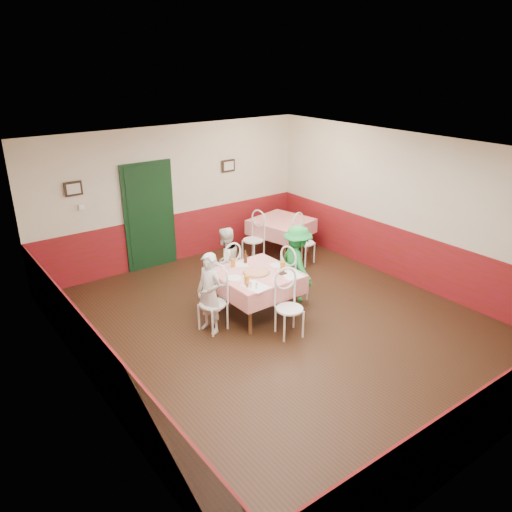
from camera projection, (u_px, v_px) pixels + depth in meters
floor at (281, 325)px, 8.07m from camera, size 7.00×7.00×0.00m
ceiling at (285, 151)px, 7.02m from camera, size 7.00×7.00×0.00m
back_wall at (174, 195)px, 10.15m from camera, size 6.00×0.10×2.80m
front_wall at (507, 345)px, 4.93m from camera, size 6.00×0.10×2.80m
left_wall at (86, 297)px, 5.89m from camera, size 0.10×7.00×2.80m
right_wall at (409, 210)px, 9.19m from camera, size 0.10×7.00×2.80m
wainscot_back at (177, 237)px, 10.48m from camera, size 6.00×0.03×1.00m
wainscot_front at (489, 417)px, 5.28m from camera, size 6.00×0.03×1.00m
wainscot_left at (97, 361)px, 6.24m from camera, size 0.03×7.00×1.00m
wainscot_right at (403, 255)px, 9.52m from camera, size 0.03×7.00×1.00m
door at (150, 217)px, 9.92m from camera, size 0.96×0.06×2.10m
picture_left at (73, 189)px, 8.85m from camera, size 0.32×0.03×0.26m
picture_right at (228, 166)px, 10.66m from camera, size 0.32×0.03×0.26m
thermostat at (81, 207)px, 9.04m from camera, size 0.10×0.03×0.10m
main_table at (256, 294)px, 8.28m from camera, size 1.24×1.24×0.77m
second_table at (281, 236)px, 10.88m from camera, size 1.35×1.35×0.77m
chair_left at (213, 304)px, 7.78m from camera, size 0.49×0.49×0.90m
chair_right at (295, 277)px, 8.73m from camera, size 0.46×0.46×0.90m
chair_far at (227, 273)px, 8.88m from camera, size 0.44×0.44×0.90m
chair_near at (290, 309)px, 7.62m from camera, size 0.51×0.51×0.90m
chair_second_a at (253, 240)px, 10.44m from camera, size 0.51×0.51×0.90m
chair_second_b at (304, 243)px, 10.29m from camera, size 0.51×0.51×0.90m
pizza at (256, 272)px, 8.11m from camera, size 0.42×0.42×0.03m
plate_left at (234, 278)px, 7.92m from camera, size 0.25×0.25×0.01m
plate_right at (277, 266)px, 8.38m from camera, size 0.25×0.25×0.01m
plate_far at (241, 265)px, 8.41m from camera, size 0.25×0.25×0.01m
glass_a at (247, 280)px, 7.68m from camera, size 0.08×0.08×0.14m
glass_b at (283, 266)px, 8.19m from camera, size 0.08×0.08×0.15m
glass_c at (233, 263)px, 8.33m from camera, size 0.08×0.08×0.14m
beer_bottle at (245, 258)px, 8.44m from camera, size 0.06×0.06×0.22m
shaker_a at (251, 285)px, 7.59m from camera, size 0.04×0.04×0.09m
shaker_b at (256, 286)px, 7.56m from camera, size 0.04×0.04×0.09m
shaker_c at (247, 285)px, 7.60m from camera, size 0.04×0.04×0.09m
menu_left at (256, 286)px, 7.64m from camera, size 0.36×0.44×0.00m
menu_right at (291, 274)px, 8.07m from camera, size 0.37×0.45×0.00m
wallet at (283, 273)px, 8.08m from camera, size 0.11×0.09×0.02m
diner_left at (209, 293)px, 7.67m from camera, size 0.42×0.53×1.30m
diner_far at (225, 262)px, 8.85m from camera, size 0.70×0.59×1.28m
diner_right at (297, 264)px, 8.67m from camera, size 0.70×0.98×1.37m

